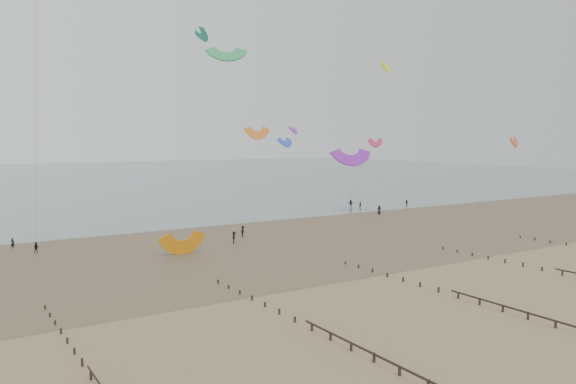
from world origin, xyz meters
name	(u,v)px	position (x,y,z in m)	size (l,w,h in m)	color
ground	(385,290)	(0.00, 0.00, 0.00)	(500.00, 500.00, 0.00)	brown
sea_and_shore	(215,243)	(-4.08, 34.40, 0.01)	(500.00, 665.00, 0.03)	#475654
kitesurfer_lead	(13,243)	(-31.06, 46.36, 0.79)	(0.58, 0.38, 1.58)	black
kitesurfers	(291,218)	(17.44, 46.03, 0.90)	(97.23, 28.45, 1.89)	black
grounded_kite	(183,254)	(-11.32, 29.22, 0.00)	(5.99, 3.14, 4.57)	orange
kites_airborne	(71,110)	(-14.47, 85.34, 22.40)	(243.77, 119.63, 36.90)	#3427EE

